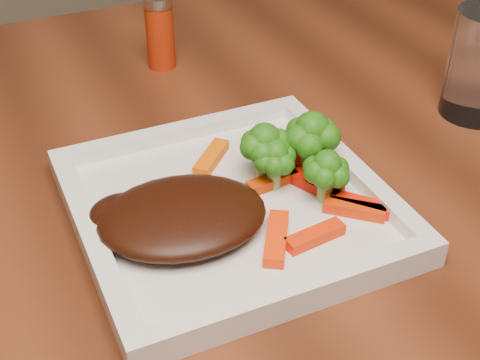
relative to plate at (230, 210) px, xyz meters
name	(u,v)px	position (x,y,z in m)	size (l,w,h in m)	color
plate	(230,210)	(0.00, 0.00, 0.00)	(0.27, 0.27, 0.01)	white
steak	(182,216)	(-0.05, -0.01, 0.02)	(0.15, 0.11, 0.03)	black
broccoli_0	(264,147)	(0.05, 0.03, 0.04)	(0.06, 0.06, 0.07)	#2C7313
broccoli_1	(311,143)	(0.09, 0.02, 0.04)	(0.06, 0.06, 0.06)	#175E0F
broccoli_2	(326,173)	(0.08, -0.03, 0.04)	(0.05, 0.05, 0.06)	#165C0F
broccoli_3	(275,159)	(0.05, 0.01, 0.04)	(0.05, 0.05, 0.06)	#287112
carrot_0	(315,236)	(0.05, -0.07, 0.01)	(0.05, 0.01, 0.01)	#F52B04
carrot_1	(355,209)	(0.10, -0.06, 0.01)	(0.05, 0.01, 0.01)	red
carrot_2	(276,238)	(0.01, -0.06, 0.01)	(0.06, 0.02, 0.01)	#FF3604
carrot_3	(308,154)	(0.10, 0.04, 0.01)	(0.06, 0.02, 0.01)	red
carrot_4	(211,158)	(0.01, 0.07, 0.01)	(0.06, 0.02, 0.01)	#FF5F04
carrot_5	(311,183)	(0.08, -0.01, 0.01)	(0.06, 0.02, 0.01)	red
carrot_6	(272,181)	(0.05, 0.01, 0.01)	(0.05, 0.01, 0.01)	#C93203
spice_shaker	(160,32)	(0.04, 0.31, 0.04)	(0.03, 0.03, 0.09)	#AA2509
carrot_7	(361,204)	(0.10, -0.05, 0.01)	(0.05, 0.01, 0.01)	#FF1A04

